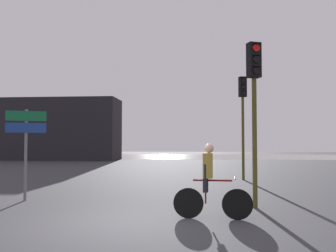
{
  "coord_description": "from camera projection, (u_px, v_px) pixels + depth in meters",
  "views": [
    {
      "loc": [
        1.62,
        -7.41,
        1.65
      ],
      "look_at": [
        0.5,
        5.0,
        2.2
      ],
      "focal_mm": 40.0,
      "sensor_mm": 36.0,
      "label": 1
    }
  ],
  "objects": [
    {
      "name": "ground_plane",
      "position": [
        121.0,
        225.0,
        7.45
      ],
      "size": [
        120.0,
        120.0,
        0.0
      ],
      "primitive_type": "plane",
      "color": "#333338"
    },
    {
      "name": "traffic_light_far_right",
      "position": [
        243.0,
        108.0,
        16.66
      ],
      "size": [
        0.37,
        0.39,
        4.59
      ],
      "rotation": [
        0.0,
        0.0,
        3.39
      ],
      "color": "#4C4719",
      "rests_on": "ground"
    },
    {
      "name": "distant_building",
      "position": [
        44.0,
        129.0,
        35.89
      ],
      "size": [
        14.38,
        4.0,
        5.81
      ],
      "primitive_type": "cube",
      "color": "black",
      "rests_on": "ground"
    },
    {
      "name": "water_strip",
      "position": [
        188.0,
        156.0,
        44.5
      ],
      "size": [
        80.0,
        16.0,
        0.01
      ],
      "primitive_type": "cube",
      "color": "gray",
      "rests_on": "ground"
    },
    {
      "name": "cyclist",
      "position": [
        210.0,
        181.0,
        8.08
      ],
      "size": [
        1.71,
        0.46,
        1.62
      ],
      "rotation": [
        0.0,
        0.0,
        -1.64
      ],
      "color": "black",
      "rests_on": "ground"
    },
    {
      "name": "traffic_light_near_right",
      "position": [
        254.0,
        92.0,
        9.55
      ],
      "size": [
        0.38,
        0.4,
        4.21
      ],
      "rotation": [
        0.0,
        0.0,
        3.5
      ],
      "color": "#4C4719",
      "rests_on": "ground"
    },
    {
      "name": "direction_sign_post",
      "position": [
        26.0,
        137.0,
        10.67
      ],
      "size": [
        1.02,
        0.48,
        2.6
      ],
      "rotation": [
        0.0,
        0.0,
        3.56
      ],
      "color": "slate",
      "rests_on": "ground"
    }
  ]
}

